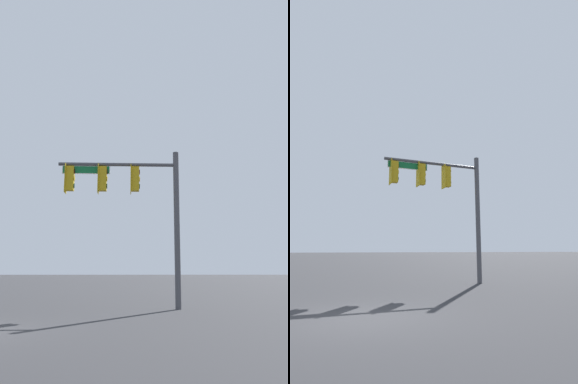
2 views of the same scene
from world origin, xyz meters
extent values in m
plane|color=#2D2D30|center=(0.00, 0.00, 0.00)|extent=(400.00, 400.00, 0.00)
cylinder|color=#47474C|center=(-6.96, -6.18, 3.44)|extent=(0.25, 0.25, 6.88)
cylinder|color=#47474C|center=(-4.32, -6.15, 6.28)|extent=(5.28, 0.20, 0.16)
cube|color=gold|center=(-4.92, -6.16, 5.61)|extent=(0.03, 0.52, 1.30)
cube|color=#B79314|center=(-5.11, -6.16, 5.61)|extent=(0.36, 0.32, 1.10)
cylinder|color=#B79314|center=(-5.11, -6.16, 6.22)|extent=(0.04, 0.04, 0.12)
cylinder|color=#340503|center=(-5.31, -6.16, 5.94)|extent=(0.03, 0.22, 0.22)
cylinder|color=yellow|center=(-5.31, -6.16, 5.61)|extent=(0.03, 0.22, 0.22)
cylinder|color=black|center=(-5.31, -6.16, 5.28)|extent=(0.03, 0.22, 0.22)
cube|color=gold|center=(-3.47, -6.15, 5.61)|extent=(0.03, 0.52, 1.30)
cube|color=#B79314|center=(-3.66, -6.15, 5.61)|extent=(0.36, 0.32, 1.10)
cylinder|color=#B79314|center=(-3.66, -6.15, 6.22)|extent=(0.04, 0.04, 0.12)
cylinder|color=#340503|center=(-3.86, -6.15, 5.94)|extent=(0.03, 0.22, 0.22)
cylinder|color=yellow|center=(-3.86, -6.15, 5.61)|extent=(0.03, 0.22, 0.22)
cylinder|color=black|center=(-3.86, -6.15, 5.28)|extent=(0.03, 0.22, 0.22)
cube|color=gold|center=(-2.02, -6.14, 5.61)|extent=(0.03, 0.52, 1.30)
cube|color=#B79314|center=(-2.21, -6.14, 5.61)|extent=(0.36, 0.32, 1.10)
cylinder|color=#B79314|center=(-2.21, -6.14, 6.22)|extent=(0.04, 0.04, 0.12)
cylinder|color=#340503|center=(-2.41, -6.14, 5.94)|extent=(0.03, 0.22, 0.22)
cylinder|color=yellow|center=(-2.41, -6.14, 5.61)|extent=(0.03, 0.22, 0.22)
cylinder|color=black|center=(-2.41, -6.14, 5.28)|extent=(0.03, 0.22, 0.22)
cube|color=#0F602D|center=(-2.92, -6.14, 6.02)|extent=(2.07, 0.06, 0.32)
cube|color=white|center=(-2.92, -6.14, 6.02)|extent=(2.13, 0.04, 0.38)
camera|label=1|loc=(-5.02, 10.11, 1.54)|focal=35.00mm
camera|label=2|loc=(1.08, 8.31, 1.74)|focal=28.00mm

